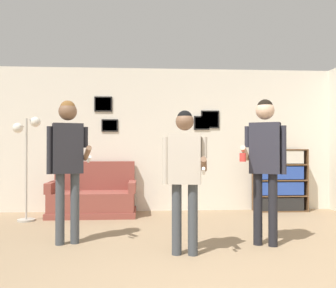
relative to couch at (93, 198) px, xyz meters
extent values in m
cube|color=silver|center=(1.45, 0.41, 1.04)|extent=(8.50, 0.06, 2.70)
cube|color=black|center=(2.16, 0.37, 1.43)|extent=(0.35, 0.02, 0.34)
cube|color=#B2B2BC|center=(2.16, 0.36, 1.43)|extent=(0.31, 0.01, 0.29)
cube|color=black|center=(2.00, 0.37, 1.36)|extent=(0.30, 0.02, 0.26)
cube|color=#B2B2BC|center=(2.00, 0.36, 1.36)|extent=(0.25, 0.01, 0.22)
cube|color=black|center=(0.14, 0.37, 1.71)|extent=(0.33, 0.02, 0.28)
cube|color=#B2B2BC|center=(0.14, 0.36, 1.71)|extent=(0.29, 0.01, 0.24)
cube|color=black|center=(0.26, 0.37, 1.31)|extent=(0.31, 0.02, 0.23)
cube|color=beige|center=(0.26, 0.36, 1.31)|extent=(0.26, 0.01, 0.19)
cube|color=brown|center=(0.00, -0.06, -0.26)|extent=(1.51, 0.80, 0.10)
cube|color=brown|center=(0.00, -0.06, -0.05)|extent=(1.45, 0.74, 0.32)
cube|color=brown|center=(0.00, 0.27, 0.38)|extent=(1.45, 0.14, 0.52)
cube|color=brown|center=(-0.69, -0.06, 0.20)|extent=(0.12, 0.74, 0.18)
cube|color=brown|center=(0.69, -0.06, 0.20)|extent=(0.12, 0.74, 0.18)
cube|color=brown|center=(2.97, 0.19, 0.28)|extent=(0.02, 0.30, 1.17)
cube|color=brown|center=(3.94, 0.19, 0.28)|extent=(0.02, 0.30, 1.17)
cube|color=brown|center=(3.46, 0.34, 0.28)|extent=(0.99, 0.01, 1.17)
cube|color=brown|center=(3.46, 0.19, -0.29)|extent=(0.94, 0.30, 0.02)
cube|color=brown|center=(3.46, 0.19, 0.85)|extent=(0.94, 0.30, 0.02)
cube|color=brown|center=(3.46, 0.19, -0.01)|extent=(0.94, 0.30, 0.02)
cube|color=brown|center=(3.46, 0.19, 0.28)|extent=(0.94, 0.30, 0.02)
cube|color=brown|center=(3.46, 0.19, 0.57)|extent=(0.94, 0.30, 0.02)
cube|color=black|center=(3.46, 0.18, -0.16)|extent=(0.81, 0.26, 0.24)
cube|color=#2847A3|center=(3.46, 0.18, 0.13)|extent=(0.81, 0.26, 0.24)
cube|color=#2847A3|center=(3.46, 0.18, 0.42)|extent=(0.81, 0.26, 0.24)
cube|color=beige|center=(3.46, 0.18, 0.71)|extent=(0.81, 0.26, 0.24)
cylinder|color=#ADA89E|center=(-1.02, -0.46, -0.29)|extent=(0.28, 0.28, 0.03)
cylinder|color=#ADA89E|center=(-1.02, -0.46, 0.55)|extent=(0.03, 0.03, 1.64)
cylinder|color=#ADA89E|center=(-0.95, -0.46, 1.34)|extent=(0.02, 0.16, 0.02)
sphere|color=white|center=(-0.88, -0.46, 1.31)|extent=(0.17, 0.17, 0.17)
cylinder|color=#ADA89E|center=(-1.09, -0.46, 1.24)|extent=(0.02, 0.16, 0.02)
sphere|color=white|center=(-1.16, -0.46, 1.21)|extent=(0.17, 0.17, 0.17)
cylinder|color=#3D4247|center=(-0.14, -2.02, 0.13)|extent=(0.11, 0.11, 0.87)
cylinder|color=#3D4247|center=(0.03, -1.96, 0.13)|extent=(0.11, 0.11, 0.87)
cube|color=#232328|center=(-0.05, -1.99, 0.88)|extent=(0.40, 0.30, 0.62)
sphere|color=brown|center=(-0.05, -1.99, 1.34)|extent=(0.23, 0.23, 0.23)
sphere|color=brown|center=(-0.05, -1.99, 1.38)|extent=(0.19, 0.19, 0.19)
cylinder|color=#232328|center=(0.15, -1.92, 1.02)|extent=(0.07, 0.07, 0.26)
cylinder|color=brown|center=(0.20, -2.06, 0.82)|extent=(0.16, 0.32, 0.19)
cylinder|color=white|center=(0.24, -2.20, 0.75)|extent=(0.08, 0.14, 0.09)
cylinder|color=#232328|center=(-0.26, -2.06, 0.86)|extent=(0.07, 0.07, 0.58)
cylinder|color=#3D4247|center=(1.26, -2.54, 0.09)|extent=(0.11, 0.11, 0.79)
cylinder|color=#3D4247|center=(1.43, -2.57, 0.09)|extent=(0.11, 0.11, 0.79)
cube|color=#BCB2A3|center=(1.34, -2.55, 0.77)|extent=(0.39, 0.26, 0.56)
sphere|color=brown|center=(1.34, -2.55, 1.18)|extent=(0.20, 0.20, 0.20)
sphere|color=black|center=(1.34, -2.55, 1.22)|extent=(0.17, 0.17, 0.17)
cylinder|color=#BCB2A3|center=(1.56, -2.59, 0.89)|extent=(0.07, 0.07, 0.24)
cylinder|color=brown|center=(1.53, -2.72, 0.71)|extent=(0.11, 0.30, 0.18)
cylinder|color=white|center=(1.51, -2.85, 0.65)|extent=(0.06, 0.15, 0.09)
cylinder|color=#BCB2A3|center=(1.13, -2.52, 0.74)|extent=(0.07, 0.07, 0.53)
cylinder|color=black|center=(2.29, -2.18, 0.13)|extent=(0.11, 0.11, 0.88)
cylinder|color=black|center=(2.45, -2.26, 0.13)|extent=(0.11, 0.11, 0.88)
cube|color=#282833|center=(2.37, -2.22, 0.88)|extent=(0.41, 0.34, 0.62)
sphere|color=#D1A889|center=(2.37, -2.22, 1.34)|extent=(0.23, 0.23, 0.23)
sphere|color=black|center=(2.37, -2.22, 1.38)|extent=(0.19, 0.19, 0.19)
cylinder|color=#282833|center=(2.56, -2.32, 0.86)|extent=(0.07, 0.07, 0.59)
cylinder|color=#282833|center=(2.18, -2.13, 1.02)|extent=(0.07, 0.07, 0.26)
cylinder|color=#D1A889|center=(2.11, -2.26, 0.82)|extent=(0.20, 0.31, 0.19)
cylinder|color=red|center=(2.05, -2.39, 0.77)|extent=(0.08, 0.08, 0.10)
cylinder|color=yellow|center=(3.22, 0.19, 0.91)|extent=(0.07, 0.07, 0.10)
camera|label=1|loc=(0.88, -6.70, 0.89)|focal=40.00mm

